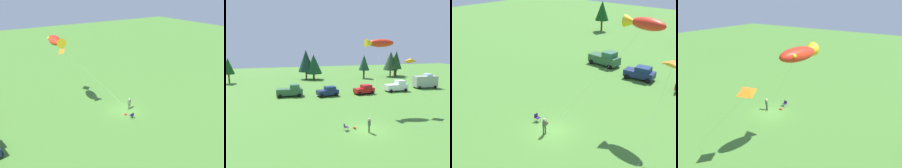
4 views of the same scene
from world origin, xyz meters
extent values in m
plane|color=#477C30|center=(0.00, 0.00, 0.00)|extent=(160.00, 160.00, 0.00)
cylinder|color=#3E4F34|center=(-0.15, -0.63, 0.42)|extent=(0.14, 0.14, 0.85)
cylinder|color=#3E4F34|center=(-0.19, -0.84, 0.42)|extent=(0.14, 0.14, 0.85)
cylinder|color=#465D45|center=(-0.17, -0.73, 1.16)|extent=(0.40, 0.40, 0.62)
sphere|color=tan|center=(-0.17, -0.73, 1.62)|extent=(0.24, 0.24, 0.24)
cylinder|color=#465D45|center=(-0.07, -0.55, 1.19)|extent=(0.11, 0.14, 0.55)
cylinder|color=#465D45|center=(-0.15, -0.94, 1.19)|extent=(0.11, 0.13, 0.55)
cube|color=#29144D|center=(-2.50, 0.59, 0.42)|extent=(0.48, 0.48, 0.04)
cube|color=#29144D|center=(-2.72, 0.59, 0.62)|extent=(0.04, 0.48, 0.40)
cylinder|color=#A5A8AD|center=(-2.29, 0.80, 0.21)|extent=(0.03, 0.03, 0.42)
cylinder|color=#A5A8AD|center=(-2.28, 0.38, 0.21)|extent=(0.03, 0.03, 0.42)
cylinder|color=#A5A8AD|center=(-2.71, 0.80, 0.21)|extent=(0.03, 0.03, 0.42)
cylinder|color=#A5A8AD|center=(-2.70, 0.38, 0.21)|extent=(0.03, 0.03, 0.42)
cube|color=red|center=(-1.36, 0.78, 0.11)|extent=(0.28, 0.36, 0.22)
cube|color=#305B36|center=(-7.61, 20.33, 0.94)|extent=(5.09, 2.23, 1.20)
cube|color=#2F5F42|center=(-6.61, 20.28, 1.94)|extent=(1.88, 1.92, 0.80)
cylinder|color=black|center=(-5.77, 21.33, 0.34)|extent=(0.69, 0.25, 0.68)
cylinder|color=black|center=(-5.87, 19.16, 0.34)|extent=(0.69, 0.25, 0.68)
cylinder|color=black|center=(-9.36, 21.50, 0.34)|extent=(0.69, 0.25, 0.68)
cylinder|color=black|center=(-9.46, 19.32, 0.34)|extent=(0.69, 0.25, 0.68)
cube|color=#1A264E|center=(-0.40, 18.49, 0.79)|extent=(4.41, 2.36, 0.90)
cube|color=navy|center=(0.10, 18.56, 1.56)|extent=(2.21, 1.91, 0.65)
cylinder|color=black|center=(0.96, 19.68, 0.34)|extent=(0.70, 0.31, 0.68)
cylinder|color=black|center=(1.23, 17.72, 0.34)|extent=(0.70, 0.31, 0.68)
cylinder|color=black|center=(-2.03, 19.26, 0.34)|extent=(0.70, 0.31, 0.68)
cylinder|color=black|center=(-1.76, 17.30, 0.34)|extent=(0.70, 0.31, 0.68)
cylinder|color=#4D3C20|center=(-21.81, 39.97, 1.23)|extent=(0.41, 0.41, 2.46)
cone|color=#144816|center=(-21.81, 39.97, 4.61)|extent=(3.06, 3.06, 4.31)
ellipsoid|color=red|center=(5.35, 7.79, 10.21)|extent=(4.13, 2.10, 1.24)
cone|color=yellow|center=(3.59, 7.79, 10.21)|extent=(1.38, 1.27, 1.27)
sphere|color=yellow|center=(6.44, 8.17, 10.35)|extent=(0.31, 0.31, 0.31)
cylinder|color=silver|center=(2.60, 3.64, 5.11)|extent=(5.52, 8.30, 10.22)
cylinder|color=#4C3823|center=(-0.16, -0.50, 0.00)|extent=(0.04, 0.04, 0.01)
pyramid|color=orange|center=(9.05, 5.73, 7.70)|extent=(1.62, 1.21, 0.95)
cylinder|color=silver|center=(9.50, 1.99, 3.75)|extent=(0.96, 7.18, 7.49)
camera|label=1|loc=(-27.69, 19.98, 17.40)|focal=42.00mm
camera|label=2|loc=(-10.27, -22.49, 9.85)|focal=35.00mm
camera|label=3|loc=(18.56, -19.23, 16.15)|focal=50.00mm
camera|label=4|loc=(19.96, 17.18, 14.47)|focal=35.00mm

